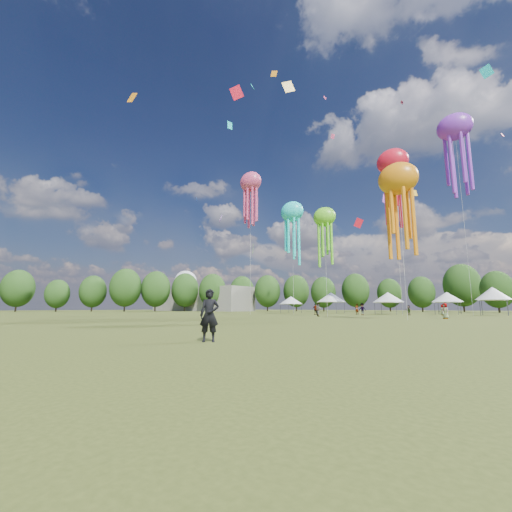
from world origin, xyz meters
The scene contains 10 objects.
ground centered at (0.00, 0.00, 0.00)m, with size 300.00×300.00×0.00m, color #384416.
observer_main centered at (8.02, -0.72, 0.93)m, with size 0.68×0.45×1.87m, color black.
spectator_near centered at (-4.76, 32.09, 0.91)m, with size 0.89×0.69×1.82m, color gray.
spectators_far centered at (0.91, 45.68, 0.89)m, with size 21.99×23.51×1.89m.
festival_tents centered at (-3.57, 54.35, 3.12)m, with size 40.51×12.34×4.37m.
show_kites centered at (-0.97, 41.21, 20.88)m, with size 35.78×27.56×32.22m.
small_kites centered at (-1.10, 41.99, 29.97)m, with size 75.33×60.81×39.38m.
treeline centered at (-3.87, 62.51, 6.54)m, with size 201.57×95.24×13.43m.
hangar centered at (-72.00, 72.00, 4.00)m, with size 40.00×12.00×8.00m, color gray.
radome centered at (-88.00, 78.00, 9.99)m, with size 9.00×9.00×16.00m.
Camera 1 is at (16.72, -9.09, 1.20)m, focal length 23.15 mm.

